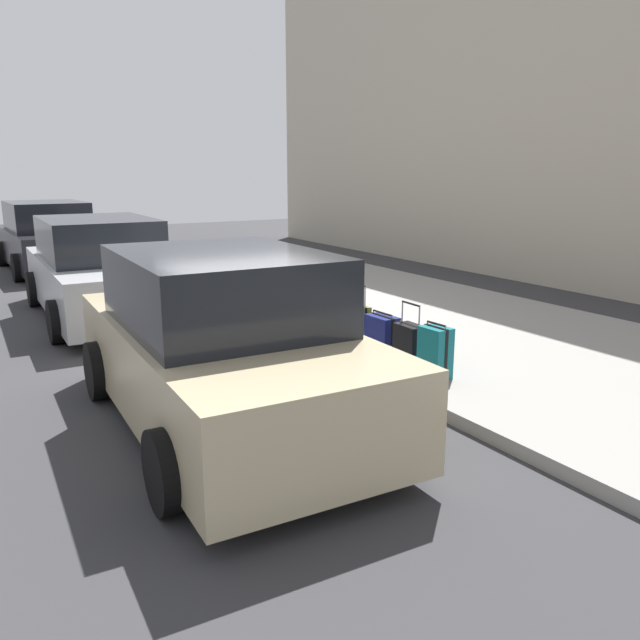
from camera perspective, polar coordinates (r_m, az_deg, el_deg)
The scene contains 14 objects.
ground_plane at distance 10.03m, azimuth -5.90°, elevation -0.72°, with size 40.00×40.00×0.00m, color #333335.
sidewalk_curb at distance 11.26m, azimuth 5.70°, elevation 1.22°, with size 18.00×5.00×0.14m, color gray.
building_facade_sidewalk_side at distance 15.40m, azimuth 25.27°, elevation 19.05°, with size 24.00×3.00×8.54m, color #B2A893.
suitcase_teal_0 at distance 7.23m, azimuth 10.41°, elevation -2.90°, with size 0.36×0.27×0.65m.
suitcase_black_1 at distance 7.64m, azimuth 8.13°, elevation -2.25°, with size 0.40×0.23×0.78m.
suitcase_navy_2 at distance 8.06m, azimuth 5.65°, elevation -1.37°, with size 0.45×0.26×0.56m.
suitcase_olive_3 at distance 8.51m, azimuth 3.24°, elevation -0.38°, with size 0.48×0.20×0.84m.
suitcase_red_4 at distance 8.91m, azimuth 0.60°, elevation 0.44°, with size 0.40×0.22×0.92m.
suitcase_maroon_5 at distance 9.40m, azimuth -0.76°, elevation 1.49°, with size 0.47×0.21×0.96m.
fire_hydrant at distance 10.15m, azimuth -3.30°, elevation 2.45°, with size 0.39×0.21×0.71m.
bollard_post at distance 10.55m, azimuth -5.36°, elevation 2.96°, with size 0.13×0.13×0.79m, color brown.
parked_car_beige_0 at distance 6.11m, azimuth -8.75°, elevation -2.36°, with size 4.38×2.22×1.71m.
parked_car_silver_1 at distance 11.27m, azimuth -19.30°, elevation 4.21°, with size 4.75×2.13×1.67m.
parked_car_charcoal_2 at distance 17.07m, azimuth -23.41°, elevation 6.80°, with size 4.64×2.18×1.69m.
Camera 1 is at (-8.85, 4.05, 2.45)m, focal length 35.27 mm.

